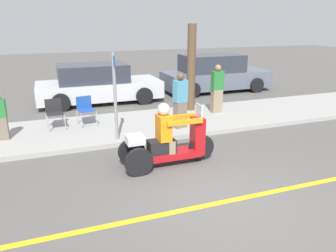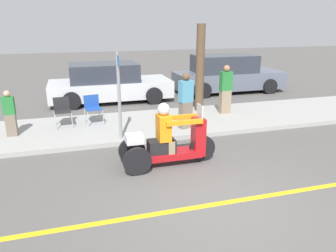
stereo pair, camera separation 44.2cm
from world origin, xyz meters
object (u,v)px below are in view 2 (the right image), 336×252
at_px(folding_chair_set_back, 62,109).
at_px(tree_trunk, 200,68).
at_px(spectator_end_of_line, 226,90).
at_px(parked_car_lot_right, 227,75).
at_px(street_sign, 119,93).
at_px(motorcycle_trike, 168,143).
at_px(spectator_near_curb, 186,102).
at_px(parked_car_lot_left, 109,83).
at_px(folding_chair_curbside, 93,106).
at_px(spectator_far_back, 10,114).

bearing_deg(folding_chair_set_back, tree_trunk, 6.77).
height_order(spectator_end_of_line, folding_chair_set_back, spectator_end_of_line).
bearing_deg(tree_trunk, parked_car_lot_right, 50.25).
xyz_separation_m(tree_trunk, street_sign, (-2.97, -2.08, -0.21)).
height_order(spectator_end_of_line, tree_trunk, tree_trunk).
relative_size(motorcycle_trike, spectator_near_curb, 1.37).
height_order(parked_car_lot_left, tree_trunk, tree_trunk).
relative_size(tree_trunk, street_sign, 1.28).
bearing_deg(spectator_end_of_line, folding_chair_curbside, 178.32).
xyz_separation_m(spectator_far_back, parked_car_lot_right, (8.17, 4.05, 0.05)).
bearing_deg(folding_chair_curbside, spectator_far_back, -164.67).
distance_m(motorcycle_trike, folding_chair_set_back, 3.89).
height_order(motorcycle_trike, parked_car_lot_right, parked_car_lot_right).
height_order(spectator_end_of_line, spectator_far_back, spectator_end_of_line).
bearing_deg(spectator_far_back, street_sign, -20.39).
distance_m(folding_chair_set_back, parked_car_lot_left, 3.61).
bearing_deg(parked_car_lot_right, motorcycle_trike, -124.88).
bearing_deg(folding_chair_set_back, spectator_end_of_line, -0.89).
relative_size(spectator_near_curb, spectator_far_back, 1.28).
bearing_deg(folding_chair_curbside, street_sign, -70.04).
bearing_deg(folding_chair_set_back, spectator_near_curb, -19.56).
relative_size(motorcycle_trike, street_sign, 0.97).
distance_m(motorcycle_trike, parked_car_lot_left, 6.41).
relative_size(spectator_near_curb, parked_car_lot_right, 0.33).
xyz_separation_m(spectator_end_of_line, folding_chair_set_back, (-5.07, 0.08, -0.25)).
bearing_deg(folding_chair_set_back, spectator_far_back, -157.10).
bearing_deg(spectator_near_curb, folding_chair_set_back, 160.44).
xyz_separation_m(spectator_far_back, tree_trunk, (5.69, 1.06, 0.82)).
bearing_deg(spectator_far_back, spectator_near_curb, -7.90).
bearing_deg(spectator_far_back, spectator_end_of_line, 4.16).
distance_m(spectator_near_curb, spectator_far_back, 4.65).
bearing_deg(spectator_end_of_line, spectator_near_curb, -147.79).
height_order(folding_chair_curbside, street_sign, street_sign).
bearing_deg(tree_trunk, spectator_near_curb, -122.45).
xyz_separation_m(spectator_far_back, folding_chair_curbside, (2.14, 0.59, -0.08)).
bearing_deg(street_sign, folding_chair_curbside, 109.96).
bearing_deg(spectator_end_of_line, motorcycle_trike, -132.51).
relative_size(spectator_near_curb, tree_trunk, 0.55).
distance_m(spectator_near_curb, street_sign, 1.97).
height_order(motorcycle_trike, tree_trunk, tree_trunk).
xyz_separation_m(parked_car_lot_left, street_sign, (-0.25, -4.74, 0.62)).
distance_m(motorcycle_trike, tree_trunk, 4.44).
distance_m(parked_car_lot_left, parked_car_lot_right, 5.21).
distance_m(spectator_end_of_line, folding_chair_set_back, 5.08).
bearing_deg(spectator_near_curb, tree_trunk, 57.55).
bearing_deg(motorcycle_trike, parked_car_lot_left, 94.73).
relative_size(motorcycle_trike, parked_car_lot_left, 0.46).
height_order(motorcycle_trike, spectator_near_curb, spectator_near_curb).
bearing_deg(folding_chair_set_back, folding_chair_curbside, 3.02).
relative_size(motorcycle_trike, folding_chair_set_back, 2.60).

